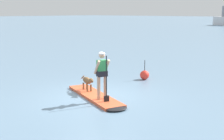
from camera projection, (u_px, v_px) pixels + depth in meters
ground_plane at (95, 97)px, 11.48m from camera, size 400.00×400.00×0.00m
paddleboard at (97, 97)px, 11.27m from camera, size 3.76×2.08×0.10m
person_paddler at (102, 72)px, 10.69m from camera, size 0.68×0.59×1.70m
dog at (88, 81)px, 11.97m from camera, size 1.08×0.49×0.57m
marker_buoy at (145, 75)px, 14.41m from camera, size 0.44×0.44×0.94m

